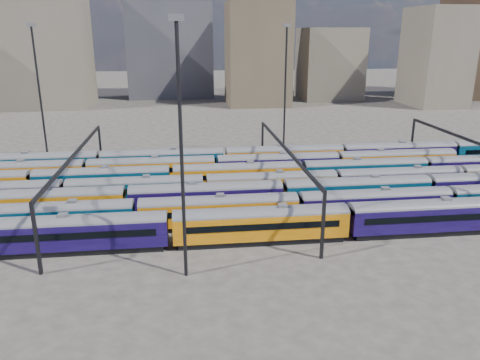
{
  "coord_description": "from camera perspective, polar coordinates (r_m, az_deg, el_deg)",
  "views": [
    {
      "loc": [
        -4.64,
        -65.63,
        24.06
      ],
      "look_at": [
        3.34,
        0.39,
        3.0
      ],
      "focal_mm": 35.0,
      "sensor_mm": 36.0,
      "label": 1
    }
  ],
  "objects": [
    {
      "name": "skyline",
      "position": [
        203.33,
        26.61,
        14.89
      ],
      "size": [
        399.22,
        60.48,
        50.03
      ],
      "color": "#665B4C",
      "rests_on": "ground"
    },
    {
      "name": "rake_0",
      "position": [
        58.23,
        13.02,
        -4.38
      ],
      "size": [
        127.43,
        3.11,
        5.24
      ],
      "color": "black",
      "rests_on": "ground"
    },
    {
      "name": "rake_6",
      "position": [
        83.68,
        -1.9,
        2.85
      ],
      "size": [
        130.11,
        3.17,
        5.35
      ],
      "color": "black",
      "rests_on": "ground"
    },
    {
      "name": "rake_2",
      "position": [
        64.32,
        -4.13,
        -1.81
      ],
      "size": [
        106.63,
        3.12,
        5.26
      ],
      "color": "black",
      "rests_on": "ground"
    },
    {
      "name": "rake_4",
      "position": [
        74.89,
        -16.41,
        0.26
      ],
      "size": [
        146.06,
        3.05,
        5.14
      ],
      "color": "black",
      "rests_on": "ground"
    },
    {
      "name": "gantry_3",
      "position": [
        81.23,
        26.7,
        3.4
      ],
      "size": [
        0.35,
        40.35,
        8.03
      ],
      "color": "black",
      "rests_on": "ground"
    },
    {
      "name": "gantry_1",
      "position": [
        69.58,
        -19.43,
        2.18
      ],
      "size": [
        0.35,
        40.35,
        8.03
      ],
      "color": "black",
      "rests_on": "ground"
    },
    {
      "name": "rake_5",
      "position": [
        80.23,
        -18.26,
        1.25
      ],
      "size": [
        126.73,
        3.09,
        5.21
      ],
      "color": "black",
      "rests_on": "ground"
    },
    {
      "name": "ground",
      "position": [
        70.06,
        -2.68,
        -2.54
      ],
      "size": [
        500.0,
        500.0,
        0.0
      ],
      "primitive_type": "plane",
      "color": "#3C3733",
      "rests_on": "ground"
    },
    {
      "name": "rake_3",
      "position": [
        70.22,
        3.88,
        -0.28
      ],
      "size": [
        99.68,
        2.92,
        4.91
      ],
      "color": "black",
      "rests_on": "ground"
    },
    {
      "name": "gantry_2",
      "position": [
        69.43,
        5.51,
        3.08
      ],
      "size": [
        0.35,
        40.35,
        8.03
      ],
      "color": "black",
      "rests_on": "ground"
    },
    {
      "name": "mast_1",
      "position": [
        91.78,
        -23.25,
        9.86
      ],
      "size": [
        1.4,
        0.5,
        25.6
      ],
      "color": "black",
      "rests_on": "ground"
    },
    {
      "name": "mast_3",
      "position": [
        92.31,
        5.54,
        11.22
      ],
      "size": [
        1.4,
        0.5,
        25.6
      ],
      "color": "black",
      "rests_on": "ground"
    },
    {
      "name": "mast_2",
      "position": [
        44.79,
        -7.2,
        4.41
      ],
      "size": [
        1.4,
        0.5,
        25.6
      ],
      "color": "black",
      "rests_on": "ground"
    },
    {
      "name": "rake_1",
      "position": [
        64.55,
        16.13,
        -2.5
      ],
      "size": [
        144.62,
        3.02,
        5.09
      ],
      "color": "black",
      "rests_on": "ground"
    }
  ]
}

